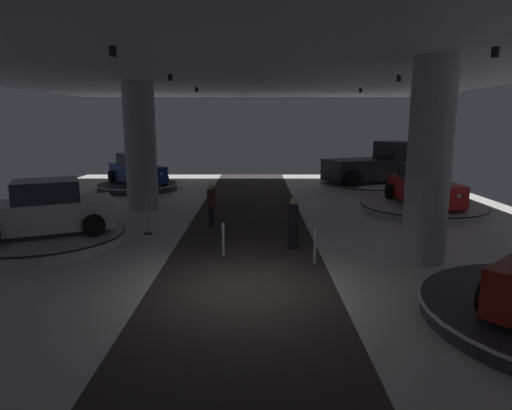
# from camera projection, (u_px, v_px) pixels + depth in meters

# --- Properties ---
(ground) EXTENTS (24.00, 44.00, 0.06)m
(ground) POSITION_uv_depth(u_px,v_px,m) (244.00, 289.00, 10.22)
(ground) COLOR silver
(ceiling_with_spotlights) EXTENTS (24.00, 44.00, 0.39)m
(ceiling_with_spotlights) POSITION_uv_depth(u_px,v_px,m) (243.00, 39.00, 9.16)
(ceiling_with_spotlights) COLOR silver
(column_left) EXTENTS (1.36, 1.36, 5.50)m
(column_left) POSITION_uv_depth(u_px,v_px,m) (142.00, 147.00, 19.08)
(column_left) COLOR #ADADB2
(column_left) RESTS_ON ground
(column_right) EXTENTS (1.16, 1.16, 5.50)m
(column_right) POSITION_uv_depth(u_px,v_px,m) (431.00, 163.00, 11.70)
(column_right) COLOR #ADADB2
(column_right) RESTS_ON ground
(display_platform_mid_left) EXTENTS (4.93, 4.93, 0.33)m
(display_platform_mid_left) POSITION_uv_depth(u_px,v_px,m) (47.00, 238.00, 13.91)
(display_platform_mid_left) COLOR #B7B7BC
(display_platform_mid_left) RESTS_ON ground
(display_car_mid_left) EXTENTS (4.57, 3.48, 1.71)m
(display_car_mid_left) POSITION_uv_depth(u_px,v_px,m) (45.00, 210.00, 13.75)
(display_car_mid_left) COLOR silver
(display_car_mid_left) RESTS_ON display_platform_mid_left
(display_platform_far_right) EXTENTS (5.25, 5.25, 0.32)m
(display_platform_far_right) POSITION_uv_depth(u_px,v_px,m) (424.00, 208.00, 18.79)
(display_platform_far_right) COLOR #B7B7BC
(display_platform_far_right) RESTS_ON ground
(display_car_far_right) EXTENTS (2.32, 4.29, 1.71)m
(display_car_far_right) POSITION_uv_depth(u_px,v_px,m) (426.00, 187.00, 18.64)
(display_car_far_right) COLOR red
(display_car_far_right) RESTS_ON display_platform_far_right
(display_platform_deep_left) EXTENTS (4.49, 4.49, 0.36)m
(display_platform_deep_left) POSITION_uv_depth(u_px,v_px,m) (140.00, 186.00, 24.77)
(display_platform_deep_left) COLOR #333338
(display_platform_deep_left) RESTS_ON ground
(display_car_deep_left) EXTENTS (3.94, 4.45, 1.71)m
(display_car_deep_left) POSITION_uv_depth(u_px,v_px,m) (139.00, 170.00, 24.62)
(display_car_deep_left) COLOR navy
(display_car_deep_left) RESTS_ON display_platform_deep_left
(display_platform_deep_right) EXTENTS (5.68, 5.68, 0.37)m
(display_platform_deep_right) POSITION_uv_depth(u_px,v_px,m) (371.00, 185.00, 25.21)
(display_platform_deep_right) COLOR silver
(display_platform_deep_right) RESTS_ON ground
(pickup_truck_deep_right) EXTENTS (5.70, 4.15, 2.30)m
(pickup_truck_deep_right) POSITION_uv_depth(u_px,v_px,m) (377.00, 166.00, 25.12)
(pickup_truck_deep_right) COLOR black
(pickup_truck_deep_right) RESTS_ON display_platform_deep_right
(visitor_walking_near) EXTENTS (0.32, 0.32, 1.59)m
(visitor_walking_near) POSITION_uv_depth(u_px,v_px,m) (295.00, 220.00, 13.15)
(visitor_walking_near) COLOR black
(visitor_walking_near) RESTS_ON ground
(visitor_walking_far) EXTENTS (0.32, 0.32, 1.59)m
(visitor_walking_far) POSITION_uv_depth(u_px,v_px,m) (213.00, 202.00, 16.08)
(visitor_walking_far) COLOR black
(visitor_walking_far) RESTS_ON ground
(stanchion_a) EXTENTS (0.28, 0.28, 1.01)m
(stanchion_a) POSITION_uv_depth(u_px,v_px,m) (225.00, 244.00, 12.50)
(stanchion_a) COLOR #333338
(stanchion_a) RESTS_ON ground
(stanchion_b) EXTENTS (0.28, 0.28, 1.01)m
(stanchion_b) POSITION_uv_depth(u_px,v_px,m) (316.00, 252.00, 11.82)
(stanchion_b) COLOR #333338
(stanchion_b) RESTS_ON ground
(stanchion_c) EXTENTS (0.28, 0.28, 1.01)m
(stanchion_c) POSITION_uv_depth(u_px,v_px,m) (149.00, 223.00, 15.06)
(stanchion_c) COLOR #333338
(stanchion_c) RESTS_ON ground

